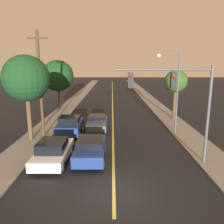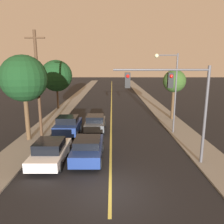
% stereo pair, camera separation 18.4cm
% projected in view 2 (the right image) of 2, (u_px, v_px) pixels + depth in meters
% --- Properties ---
extents(ground_plane, '(200.00, 200.00, 0.00)m').
position_uv_depth(ground_plane, '(111.00, 192.00, 10.91)').
color(ground_plane, black).
extents(road_surface, '(10.77, 80.00, 0.01)m').
position_uv_depth(road_surface, '(113.00, 95.00, 46.08)').
color(road_surface, black).
rests_on(road_surface, ground).
extents(sidewalk_left, '(2.50, 80.00, 0.12)m').
position_uv_depth(sidewalk_left, '(81.00, 94.00, 46.10)').
color(sidewalk_left, gray).
rests_on(sidewalk_left, ground).
extents(sidewalk_right, '(2.50, 80.00, 0.12)m').
position_uv_depth(sidewalk_right, '(144.00, 94.00, 46.04)').
color(sidewalk_right, gray).
rests_on(sidewalk_right, ground).
extents(car_near_lane_front, '(1.99, 4.33, 1.53)m').
position_uv_depth(car_near_lane_front, '(89.00, 148.00, 14.45)').
color(car_near_lane_front, navy).
rests_on(car_near_lane_front, ground).
extents(car_near_lane_second, '(1.92, 4.01, 1.51)m').
position_uv_depth(car_near_lane_second, '(96.00, 122.00, 20.90)').
color(car_near_lane_second, '#474C51').
rests_on(car_near_lane_second, ground).
extents(car_outer_lane_front, '(2.04, 4.30, 1.51)m').
position_uv_depth(car_outer_lane_front, '(51.00, 151.00, 14.05)').
color(car_outer_lane_front, white).
rests_on(car_outer_lane_front, ground).
extents(car_outer_lane_second, '(2.11, 3.86, 1.69)m').
position_uv_depth(car_outer_lane_second, '(69.00, 125.00, 19.71)').
color(car_outer_lane_second, navy).
rests_on(car_outer_lane_second, ground).
extents(traffic_signal_mast, '(5.71, 0.42, 6.05)m').
position_uv_depth(traffic_signal_mast, '(177.00, 94.00, 13.02)').
color(traffic_signal_mast, '#47474C').
rests_on(traffic_signal_mast, ground).
extents(streetlamp_right, '(2.07, 0.36, 7.03)m').
position_uv_depth(streetlamp_right, '(172.00, 83.00, 19.15)').
color(streetlamp_right, '#47474C').
rests_on(streetlamp_right, ground).
extents(utility_pole_left, '(1.60, 0.24, 8.75)m').
position_uv_depth(utility_pole_left, '(39.00, 84.00, 17.90)').
color(utility_pole_left, '#422D1E').
rests_on(utility_pole_left, ground).
extents(tree_left_near, '(3.66, 3.66, 6.86)m').
position_uv_depth(tree_left_near, '(25.00, 79.00, 17.13)').
color(tree_left_near, '#4C3823').
rests_on(tree_left_near, ground).
extents(tree_left_far, '(4.29, 4.29, 6.72)m').
position_uv_depth(tree_left_far, '(58.00, 76.00, 30.03)').
color(tree_left_far, '#3D2B1C').
rests_on(tree_left_far, ground).
extents(tree_right_near, '(2.49, 2.49, 5.56)m').
position_uv_depth(tree_right_near, '(175.00, 82.00, 24.13)').
color(tree_right_near, '#4C3823').
rests_on(tree_right_near, ground).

